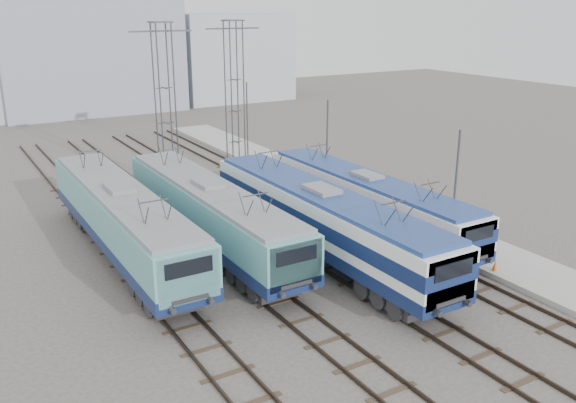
# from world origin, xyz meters

# --- Properties ---
(ground) EXTENTS (160.00, 160.00, 0.00)m
(ground) POSITION_xyz_m (0.00, 0.00, 0.00)
(ground) COLOR #514C47
(platform) EXTENTS (4.00, 70.00, 0.30)m
(platform) POSITION_xyz_m (10.20, 8.00, 0.15)
(platform) COLOR #9E9E99
(platform) RESTS_ON ground
(locomotive_far_left) EXTENTS (2.99, 18.90, 3.56)m
(locomotive_far_left) POSITION_xyz_m (-6.75, 10.66, 2.35)
(locomotive_far_left) COLOR navy
(locomotive_far_left) RESTS_ON ground
(locomotive_center_left) EXTENTS (2.90, 18.35, 3.45)m
(locomotive_center_left) POSITION_xyz_m (-2.25, 9.39, 2.28)
(locomotive_center_left) COLOR navy
(locomotive_center_left) RESTS_ON ground
(locomotive_center_right) EXTENTS (2.99, 18.91, 3.56)m
(locomotive_center_right) POSITION_xyz_m (2.25, 5.05, 2.41)
(locomotive_center_right) COLOR navy
(locomotive_center_right) RESTS_ON ground
(locomotive_far_right) EXTENTS (2.74, 17.29, 3.25)m
(locomotive_far_right) POSITION_xyz_m (6.75, 7.00, 2.21)
(locomotive_far_right) COLOR navy
(locomotive_far_right) RESTS_ON ground
(catenary_tower_west) EXTENTS (4.50, 1.20, 12.00)m
(catenary_tower_west) POSITION_xyz_m (0.00, 22.00, 6.64)
(catenary_tower_west) COLOR #3F4247
(catenary_tower_west) RESTS_ON ground
(catenary_tower_east) EXTENTS (4.50, 1.20, 12.00)m
(catenary_tower_east) POSITION_xyz_m (6.50, 24.00, 6.64)
(catenary_tower_east) COLOR #3F4247
(catenary_tower_east) RESTS_ON ground
(mast_front) EXTENTS (0.12, 0.12, 7.00)m
(mast_front) POSITION_xyz_m (8.60, 2.00, 3.50)
(mast_front) COLOR #3F4247
(mast_front) RESTS_ON ground
(mast_mid) EXTENTS (0.12, 0.12, 7.00)m
(mast_mid) POSITION_xyz_m (8.60, 14.00, 3.50)
(mast_mid) COLOR #3F4247
(mast_mid) RESTS_ON ground
(mast_rear) EXTENTS (0.12, 0.12, 7.00)m
(mast_rear) POSITION_xyz_m (8.60, 26.00, 3.50)
(mast_rear) COLOR #3F4247
(mast_rear) RESTS_ON ground
(safety_cone) EXTENTS (0.30, 0.30, 0.54)m
(safety_cone) POSITION_xyz_m (8.60, -1.11, 0.57)
(safety_cone) COLOR #E25B1D
(safety_cone) RESTS_ON platform
(building_center) EXTENTS (22.00, 14.00, 18.00)m
(building_center) POSITION_xyz_m (4.00, 62.00, 9.00)
(building_center) COLOR #8E95AB
(building_center) RESTS_ON ground
(building_east) EXTENTS (16.00, 12.00, 12.00)m
(building_east) POSITION_xyz_m (24.00, 62.00, 6.00)
(building_east) COLOR #A8B1BA
(building_east) RESTS_ON ground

